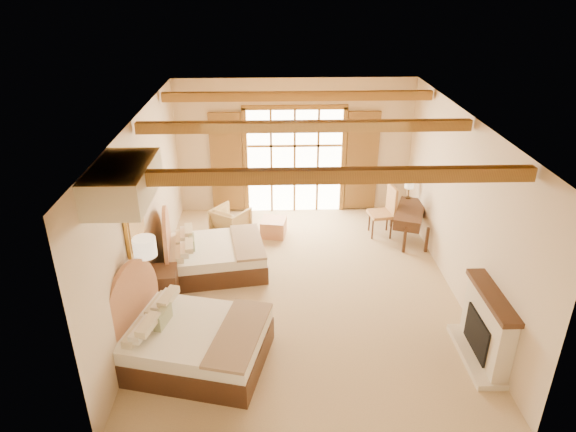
{
  "coord_description": "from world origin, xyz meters",
  "views": [
    {
      "loc": [
        -0.54,
        -8.03,
        5.34
      ],
      "look_at": [
        -0.26,
        0.2,
        1.39
      ],
      "focal_mm": 32.0,
      "sensor_mm": 36.0,
      "label": 1
    }
  ],
  "objects_px": {
    "bed_near": "(185,339)",
    "nightstand": "(162,287)",
    "bed_far": "(208,254)",
    "armchair": "(231,221)",
    "desk": "(409,223)"
  },
  "relations": [
    {
      "from": "bed_near",
      "to": "bed_far",
      "type": "relative_size",
      "value": 1.15
    },
    {
      "from": "bed_far",
      "to": "armchair",
      "type": "xyz_separation_m",
      "value": [
        0.33,
        1.52,
        -0.05
      ]
    },
    {
      "from": "bed_far",
      "to": "nightstand",
      "type": "distance_m",
      "value": 1.27
    },
    {
      "from": "bed_near",
      "to": "armchair",
      "type": "relative_size",
      "value": 3.37
    },
    {
      "from": "nightstand",
      "to": "desk",
      "type": "relative_size",
      "value": 0.46
    },
    {
      "from": "bed_far",
      "to": "desk",
      "type": "bearing_deg",
      "value": 6.95
    },
    {
      "from": "nightstand",
      "to": "armchair",
      "type": "height_order",
      "value": "nightstand"
    },
    {
      "from": "bed_far",
      "to": "nightstand",
      "type": "bearing_deg",
      "value": -132.74
    },
    {
      "from": "bed_near",
      "to": "nightstand",
      "type": "bearing_deg",
      "value": 126.19
    },
    {
      "from": "bed_far",
      "to": "armchair",
      "type": "distance_m",
      "value": 1.55
    },
    {
      "from": "nightstand",
      "to": "bed_far",
      "type": "bearing_deg",
      "value": 50.59
    },
    {
      "from": "bed_near",
      "to": "desk",
      "type": "xyz_separation_m",
      "value": [
        4.3,
        3.8,
        -0.03
      ]
    },
    {
      "from": "nightstand",
      "to": "armchair",
      "type": "relative_size",
      "value": 0.92
    },
    {
      "from": "bed_near",
      "to": "desk",
      "type": "height_order",
      "value": "bed_near"
    },
    {
      "from": "armchair",
      "to": "nightstand",
      "type": "bearing_deg",
      "value": 103.53
    }
  ]
}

